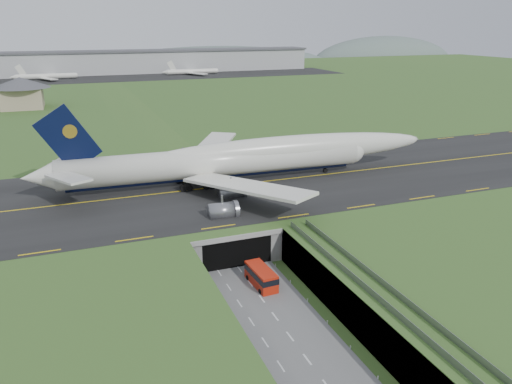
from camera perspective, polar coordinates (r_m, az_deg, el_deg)
name	(u,v)px	position (r m, az deg, el deg)	size (l,w,h in m)	color
ground	(255,291)	(77.82, -0.16, -11.19)	(900.00, 900.00, 0.00)	#325B24
airfield_deck	(255,273)	(76.37, -0.16, -9.24)	(800.00, 800.00, 6.00)	gray
trench_road	(274,315)	(71.82, 2.03, -13.90)	(12.00, 75.00, 0.20)	slate
taxiway	(198,189)	(104.28, -6.60, 0.29)	(800.00, 44.00, 0.18)	black
tunnel_portal	(222,230)	(90.54, -3.92, -4.40)	(17.00, 22.30, 6.00)	gray
guideway	(393,310)	(65.35, 15.37, -12.84)	(3.00, 53.00, 7.05)	#A8A8A3
jumbo_jet	(244,159)	(107.87, -1.36, 3.85)	(88.78, 58.09, 19.23)	white
shuttle_tram	(261,277)	(78.32, 0.59, -9.64)	(3.14, 7.27, 2.91)	red
service_building	(21,90)	(225.86, -25.27, 10.49)	(23.39, 23.39, 12.51)	tan
cargo_terminal	(97,62)	(364.14, -17.66, 13.93)	(320.00, 67.00, 15.60)	#B2B2B2
distant_hills	(159,71)	(502.77, -11.03, 13.47)	(700.00, 91.00, 60.00)	#556661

